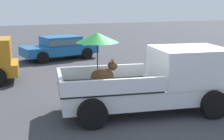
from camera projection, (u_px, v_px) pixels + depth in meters
The scene contains 3 objects.
ground_plane at pixel (144, 111), 9.35m from camera, with size 80.00×80.00×0.00m, color #38383D.
pickup_truck_main at pixel (158, 79), 9.24m from camera, with size 5.30×2.95×2.40m.
parked_sedan_near at pixel (60, 46), 17.99m from camera, with size 4.54×2.52×1.33m.
Camera 1 is at (-4.32, -7.81, 3.20)m, focal length 49.33 mm.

